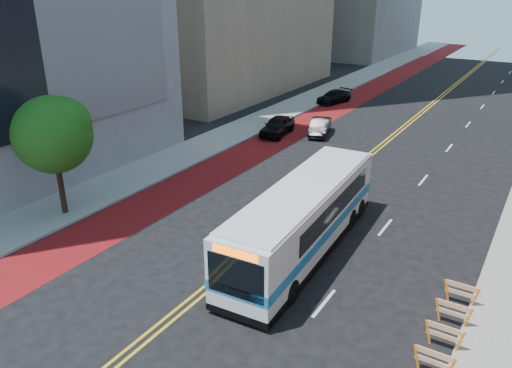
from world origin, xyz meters
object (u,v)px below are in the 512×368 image
object	(u,v)px
transit_bus	(304,217)
car_a	(277,126)
street_tree	(54,132)
car_b	(320,127)
car_c	(334,97)

from	to	relation	value
transit_bus	car_a	xyz separation A→B (m)	(-10.74, 16.57, -1.05)
street_tree	car_b	distance (m)	23.00
street_tree	transit_bus	xyz separation A→B (m)	(13.33, 3.43, -3.07)
street_tree	car_b	xyz separation A→B (m)	(5.71, 21.88, -4.21)
car_a	street_tree	bearing A→B (deg)	-104.46
transit_bus	car_b	xyz separation A→B (m)	(-7.62, 18.45, -1.14)
street_tree	transit_bus	size ratio (longest dim) A/B	0.52
street_tree	car_a	world-z (taller)	street_tree
car_b	transit_bus	bearing A→B (deg)	-84.08
street_tree	car_b	world-z (taller)	street_tree
street_tree	car_a	bearing A→B (deg)	82.63
car_a	car_c	world-z (taller)	car_a
car_b	car_c	world-z (taller)	car_b
car_b	car_c	distance (m)	12.19
car_b	car_c	xyz separation A→B (m)	(-3.71, 11.62, -0.04)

